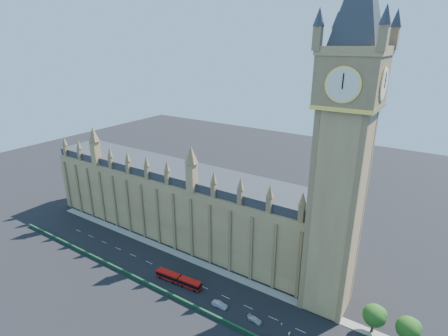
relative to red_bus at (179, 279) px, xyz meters
The scene contains 15 objects.
ground 5.15m from the red_bus, 35.52° to the left, with size 400.00×400.00×0.00m, color black.
palace_westminster 34.82m from the red_bus, 130.16° to the left, with size 120.00×20.00×28.00m.
elizabeth_tower 69.78m from the red_bus, 21.86° to the left, with size 20.59×20.59×105.00m.
bridge_parapet 7.38m from the red_bus, 56.77° to the right, with size 160.00×0.60×1.20m, color #1E4C2D.
kerb_north 13.08m from the red_bus, 72.00° to the left, with size 160.00×3.00×0.16m, color gray.
tree_east_near 57.86m from the red_bus, 12.97° to the left, with size 6.00×6.00×8.50m.
tree_east_far 65.67m from the red_bus, 11.40° to the left, with size 6.00×6.00×8.50m.
red_bus is the anchor object (origin of this frame).
car_grey 2.19m from the red_bus, ahead, with size 1.50×3.74×1.27m, color #393A3F.
car_silver 16.93m from the red_bus, ahead, with size 1.64×4.71×1.55m, color #A5A8AC.
car_white 28.13m from the red_bus, ahead, with size 1.74×4.28×1.24m, color silver.
cone_a 34.98m from the red_bus, ahead, with size 0.46×0.46×0.66m.
cone_b 28.88m from the red_bus, ahead, with size 0.62×0.62×0.78m.
cone_c 38.03m from the red_bus, ahead, with size 0.64×0.64×0.77m.
cone_d 38.03m from the red_bus, ahead, with size 0.50×0.50×0.77m.
Camera 1 is at (58.97, -72.36, 72.76)m, focal length 28.00 mm.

